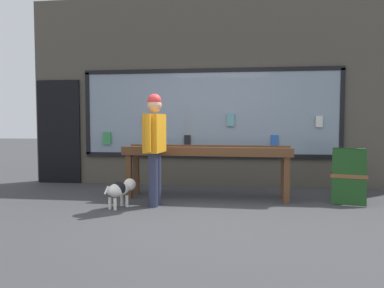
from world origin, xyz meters
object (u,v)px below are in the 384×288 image
at_px(sandwich_board_sign, 348,175).
at_px(display_table_main, 207,156).
at_px(small_dog, 120,189).
at_px(person_browsing, 155,141).

bearing_deg(sandwich_board_sign, display_table_main, -165.19).
distance_m(display_table_main, sandwich_board_sign, 2.26).
distance_m(display_table_main, small_dog, 1.51).
height_order(small_dog, sandwich_board_sign, sandwich_board_sign).
distance_m(person_browsing, small_dog, 0.87).
xyz_separation_m(small_dog, sandwich_board_sign, (3.44, 0.88, 0.15)).
bearing_deg(display_table_main, person_browsing, -138.25).
xyz_separation_m(display_table_main, sandwich_board_sign, (2.25, 0.06, -0.27)).
relative_size(small_dog, sandwich_board_sign, 0.67).
height_order(person_browsing, small_dog, person_browsing).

